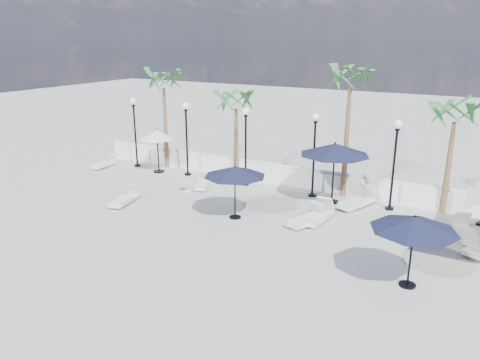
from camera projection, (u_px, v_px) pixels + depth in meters
The scene contains 24 objects.
ground at pixel (244, 250), 16.15m from camera, with size 100.00×100.00×0.00m, color #969691.
balustrade at pixel (320, 181), 22.25m from camera, with size 26.00×0.30×1.01m.
lamppost_0 at pixel (135, 123), 25.75m from camera, with size 0.36×0.36×3.84m.
lamppost_1 at pixel (186, 129), 24.11m from camera, with size 0.36×0.36×3.84m.
lamppost_2 at pixel (246, 135), 22.47m from camera, with size 0.36×0.36×3.84m.
lamppost_3 at pixel (314, 143), 20.82m from camera, with size 0.36×0.36×3.84m.
lamppost_4 at pixel (395, 153), 19.18m from camera, with size 0.36×0.36×3.84m.
palm_0 at pixel (163, 85), 25.11m from camera, with size 2.60×2.60×5.50m.
palm_1 at pixel (236, 106), 23.23m from camera, with size 2.60×2.60×4.70m.
palm_2 at pixel (350, 83), 20.15m from camera, with size 2.60×2.60×6.10m.
palm_3 at pixel (455, 118), 18.47m from camera, with size 2.60×2.60×4.90m.
lounger_0 at pixel (104, 164), 26.23m from camera, with size 0.68×1.69×0.62m.
lounger_1 at pixel (203, 184), 22.70m from camera, with size 1.14×1.68×0.60m.
lounger_2 at pixel (124, 199), 20.54m from camera, with size 0.95×1.87×0.67m.
lounger_3 at pixel (357, 201), 20.13m from camera, with size 1.33×2.20×0.79m.
lounger_4 at pixel (307, 219), 18.26m from camera, with size 1.13×1.98×0.71m.
lounger_5 at pixel (466, 232), 17.05m from camera, with size 1.15×1.96×0.70m.
lounger_6 at pixel (318, 215), 18.56m from camera, with size 0.78×2.02×0.74m.
side_table_0 at pixel (114, 158), 26.85m from camera, with size 0.57×0.57×0.55m.
side_table_1 at pixel (187, 186), 22.15m from camera, with size 0.49×0.49×0.47m.
parasol_navy_left at pixel (235, 172), 18.43m from camera, with size 2.50×2.50×2.21m.
parasol_navy_mid at pixel (335, 150), 20.05m from camera, with size 3.06×3.06×2.74m.
parasol_navy_right at pixel (414, 224), 13.25m from camera, with size 2.50×2.50×2.24m.
parasol_cream_small at pixel (157, 135), 24.80m from camera, with size 1.93×1.93×2.37m.
Camera 1 is at (7.12, -12.88, 7.07)m, focal length 35.00 mm.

